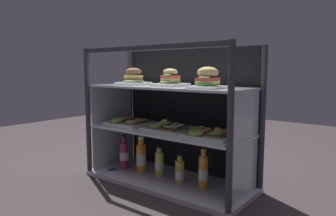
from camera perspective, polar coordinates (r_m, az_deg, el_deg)
ground_plane at (r=2.15m, az=0.00°, el=-13.76°), size 6.00×6.00×0.02m
case_base_deck at (r=2.14m, az=0.00°, el=-13.13°), size 1.14×0.46×0.03m
case_frame at (r=2.13m, az=1.98°, el=-0.20°), size 1.14×0.46×0.90m
riser_lower_tier at (r=2.09m, az=0.00°, el=-8.62°), size 1.07×0.39×0.32m
shelf_lower_glass at (r=2.05m, az=0.00°, el=-4.14°), size 1.09×0.41×0.01m
riser_upper_tier at (r=2.03m, az=0.00°, el=-0.19°), size 1.07×0.39×0.27m
shelf_upper_glass at (r=2.02m, az=0.00°, el=3.83°), size 1.09×0.41×0.01m
plated_roll_sandwich_near_left_corner at (r=2.23m, az=-6.32°, el=5.32°), size 0.19×0.19×0.12m
plated_roll_sandwich_mid_right at (r=2.04m, az=0.42°, el=5.15°), size 0.19×0.19×0.11m
plated_roll_sandwich_left_of_center at (r=1.79m, az=7.24°, el=5.11°), size 0.18×0.18×0.12m
open_sandwich_tray_center at (r=2.25m, az=-7.06°, el=-2.52°), size 0.30×0.27×0.06m
open_sandwich_tray_far_left at (r=2.04m, az=0.02°, el=-3.48°), size 0.30×0.27×0.06m
open_sandwich_tray_left_of_center at (r=1.85m, az=7.66°, el=-4.62°), size 0.30×0.28×0.06m
juice_bottle_tucked_behind at (r=2.35m, az=-8.06°, el=-8.41°), size 0.06×0.06×0.25m
juice_bottle_front_middle at (r=2.25m, az=-4.92°, el=-8.98°), size 0.07×0.07×0.25m
juice_bottle_back_center at (r=2.16m, az=-1.56°, el=-10.10°), size 0.06×0.06×0.21m
juice_bottle_front_fourth at (r=2.05m, az=2.15°, el=-11.50°), size 0.06×0.06×0.19m
juice_bottle_back_left at (r=1.96m, az=6.54°, el=-11.47°), size 0.06×0.06×0.24m
kitchen_scissors at (r=2.32m, az=-9.89°, el=-11.13°), size 0.17×0.08×0.01m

